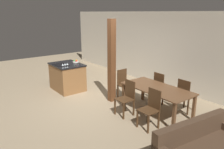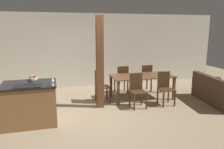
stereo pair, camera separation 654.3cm
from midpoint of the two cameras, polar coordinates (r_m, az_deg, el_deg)
ground_plane at (r=5.46m, az=23.17°, el=-11.55°), size 16.00×16.00×0.00m
wall_back at (r=7.58m, az=34.92°, el=5.10°), size 11.20×0.08×2.70m
kitchen_island at (r=5.89m, az=10.32°, el=-3.48°), size 1.19×0.92×0.95m
fruit_bowl at (r=5.93m, az=13.15°, el=1.72°), size 0.22×0.22×0.11m
wine_glass_near at (r=5.10m, az=12.07°, el=0.33°), size 0.06×0.06×0.15m
wine_glass_middle at (r=5.16m, az=12.63°, el=0.48°), size 0.06×0.06×0.15m
wine_glass_far at (r=5.22m, az=13.19°, el=0.62°), size 0.06×0.06×0.15m
dining_table at (r=5.52m, az=44.40°, el=-7.46°), size 1.91×0.93×0.73m
dining_chair_near_left at (r=4.99m, az=37.94°, el=-10.17°), size 0.40×0.40×0.94m
dining_chair_near_right at (r=4.91m, az=47.76°, el=-12.58°), size 0.40×0.40×0.94m
dining_chair_far_left at (r=6.27m, az=41.29°, el=-5.95°), size 0.40×0.40×0.94m
dining_chair_far_right at (r=6.20m, az=49.02°, el=-7.76°), size 0.40×0.40×0.94m
dining_chair_head_end at (r=5.84m, az=31.29°, el=-5.60°), size 0.40×0.40×0.94m
timber_post at (r=5.27m, az=29.80°, el=1.13°), size 0.18×0.18×2.49m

